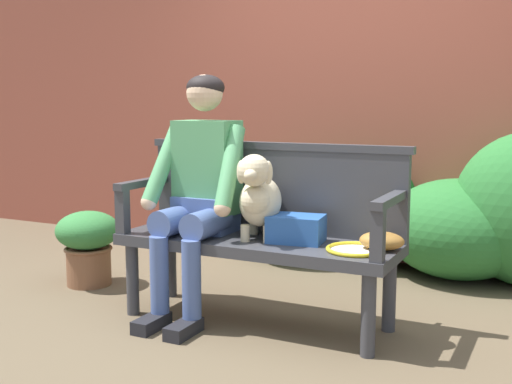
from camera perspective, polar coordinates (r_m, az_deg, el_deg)
ground_plane at (r=3.53m, az=0.00°, el=-11.56°), size 40.00×40.00×0.00m
brick_garden_fence at (r=4.98m, az=9.22°, el=7.45°), size 8.00×0.30×2.28m
hedge_bush_far_right at (r=4.68m, az=9.97°, el=-1.57°), size 0.73×0.62×0.82m
hedge_bush_mid_left at (r=4.50m, az=17.72°, el=-3.16°), size 1.00×0.89×0.68m
hedge_bush_far_left at (r=4.85m, az=3.73°, el=-2.07°), size 0.83×0.80×0.67m
garden_bench at (r=3.41m, az=0.00°, el=-5.23°), size 1.52×0.50×0.46m
bench_backrest at (r=3.55m, az=1.57°, el=0.51°), size 1.56×0.06×0.50m
bench_armrest_left_end at (r=3.67m, az=-10.73°, el=-0.23°), size 0.06×0.50×0.28m
bench_armrest_right_end at (r=3.03m, az=11.51°, el=-1.97°), size 0.06×0.50×0.28m
person_seated at (r=3.50m, az=-5.06°, el=0.64°), size 0.56×0.65×1.33m
dog_on_bench at (r=3.33m, az=0.26°, el=-0.41°), size 0.29×0.46×0.46m
tennis_racket at (r=3.17m, az=9.17°, el=-5.00°), size 0.35×0.58×0.03m
baseball_glove at (r=3.19m, az=11.20°, el=-4.32°), size 0.24×0.19×0.09m
sports_bag at (r=3.31m, az=3.62°, el=-3.30°), size 0.30×0.24×0.14m
potted_plant at (r=4.28m, az=-14.82°, el=-4.36°), size 0.41×0.41×0.49m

